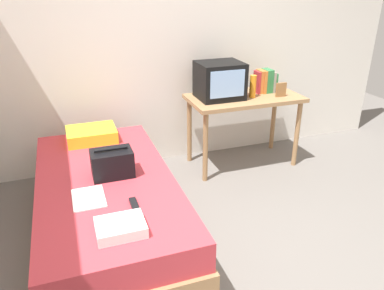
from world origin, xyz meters
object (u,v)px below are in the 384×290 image
Objects in this scene: book_row at (265,81)px; pillow at (92,134)px; bed at (108,208)px; magazine at (89,198)px; picture_frame at (281,90)px; remote_dark at (134,205)px; handbag at (112,163)px; water_bottle at (253,86)px; tv at (220,80)px; desk at (244,105)px; folded_towel at (121,227)px.

book_row reaches higher than pillow.
magazine reaches higher than bed.
picture_frame is 2.12m from remote_dark.
handbag is (0.08, -0.74, 0.05)m from pillow.
bed is 0.40m from magazine.
book_row reaches higher than remote_dark.
water_bottle is 0.25m from book_row.
magazine is at bearing 144.44° from remote_dark.
picture_frame is at bearing -1.52° from pillow.
book_row is at bearing 38.72° from remote_dark.
water_bottle is 0.53× the size of pillow.
water_bottle is at bearing 0.84° from pillow.
tv is at bearing 163.87° from water_bottle.
desk is at bearing -7.37° from tv.
book_row is at bearing 108.92° from picture_frame.
book_row is at bearing 30.65° from magazine.
desk is 0.35m from book_row.
picture_frame is 0.50× the size of magazine.
remote_dark is at bearing -81.94° from handbag.
desk is 2.01m from magazine.
water_bottle reaches higher than folded_towel.
book_row is (0.54, 0.04, -0.06)m from tv.
bed is 8.78× the size of water_bottle.
picture_frame is at bearing -15.40° from tv.
desk is 0.23m from water_bottle.
pillow is at bearing -175.18° from book_row.
book_row is at bearing 3.89° from tv.
bed is 12.82× the size of remote_dark.
remote_dark is at bearing -141.28° from book_row.
magazine is (-0.14, -0.26, 0.27)m from bed.
remote_dark is 0.27m from folded_towel.
book_row reaches higher than desk.
desk reaches higher than folded_towel.
remote_dark is at bearing -35.56° from magazine.
tv reaches higher than handbag.
handbag reaches higher than bed.
pillow is (-0.02, 0.75, 0.32)m from bed.
water_bottle reaches higher than handbag.
handbag is at bearing 12.38° from bed.
pillow reaches higher than magazine.
bed is at bearing -154.24° from water_bottle.
handbag is at bearing 85.03° from folded_towel.
pillow is at bearing 96.96° from remote_dark.
bed is at bearing 61.46° from magazine.
bed is 1.72× the size of desk.
magazine is at bearing -149.35° from book_row.
desk is 2.64× the size of tv.
magazine is 0.33m from remote_dark.
desk is 1.57m from pillow.
folded_towel is (0.14, -0.43, 0.03)m from magazine.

